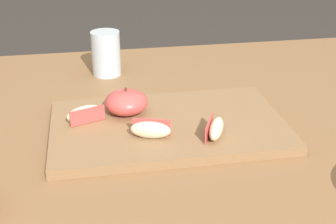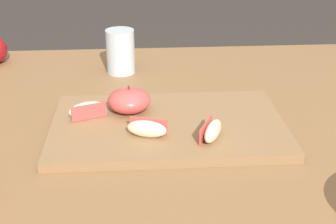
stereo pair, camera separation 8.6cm
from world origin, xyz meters
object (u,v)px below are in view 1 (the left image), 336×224
at_px(apple_half_skin_up, 126,102).
at_px(apple_wedge_back, 151,130).
at_px(drinking_glass_water, 106,53).
at_px(cutting_board, 168,126).
at_px(apple_wedge_near_knife, 216,128).
at_px(apple_wedge_front, 85,114).

distance_m(apple_half_skin_up, apple_wedge_back, 0.11).
distance_m(apple_wedge_back, drinking_glass_water, 0.37).
distance_m(cutting_board, drinking_glass_water, 0.33).
bearing_deg(apple_wedge_near_knife, cutting_board, 135.55).
distance_m(apple_wedge_front, drinking_glass_water, 0.29).
bearing_deg(cutting_board, apple_wedge_front, 169.16).
bearing_deg(drinking_glass_water, apple_wedge_near_knife, -66.73).
bearing_deg(cutting_board, drinking_glass_water, 106.62).
xyz_separation_m(apple_half_skin_up, apple_wedge_front, (-0.08, -0.02, -0.01)).
distance_m(apple_wedge_near_knife, apple_wedge_back, 0.11).
bearing_deg(apple_wedge_near_knife, apple_wedge_front, 155.96).
bearing_deg(drinking_glass_water, apple_half_skin_up, -85.14).
bearing_deg(apple_wedge_front, cutting_board, -10.84).
height_order(apple_wedge_near_knife, apple_wedge_front, same).
bearing_deg(apple_wedge_front, apple_half_skin_up, 16.47).
distance_m(apple_half_skin_up, apple_wedge_near_knife, 0.19).
relative_size(cutting_board, apple_wedge_front, 5.83).
distance_m(apple_half_skin_up, drinking_glass_water, 0.26).
distance_m(apple_wedge_near_knife, drinking_glass_water, 0.41).
relative_size(apple_wedge_front, apple_wedge_back, 1.00).
bearing_deg(apple_wedge_near_knife, apple_half_skin_up, 139.49).
bearing_deg(apple_wedge_front, apple_wedge_back, -37.15).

